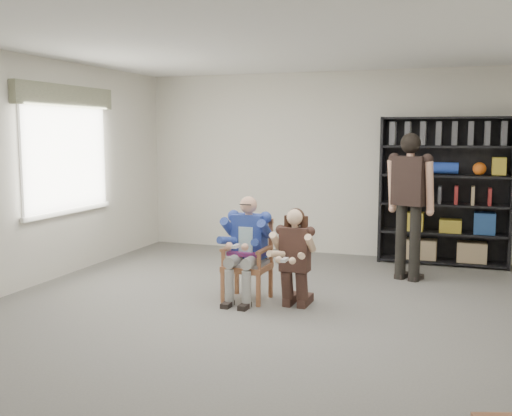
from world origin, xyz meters
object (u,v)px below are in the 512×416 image
at_px(standing_man, 409,208).
at_px(bookshelf, 445,191).
at_px(armchair, 247,260).
at_px(seated_man, 247,248).
at_px(kneeling_woman, 294,258).

bearing_deg(standing_man, bookshelf, 91.89).
bearing_deg(armchair, bookshelf, 54.96).
relative_size(seated_man, bookshelf, 0.56).
bearing_deg(bookshelf, armchair, -126.60).
height_order(seated_man, bookshelf, bookshelf).
bearing_deg(seated_man, armchair, 0.00).
xyz_separation_m(seated_man, kneeling_woman, (0.58, -0.12, -0.05)).
relative_size(armchair, seated_man, 0.77).
height_order(bookshelf, standing_man, bookshelf).
xyz_separation_m(kneeling_woman, standing_man, (1.03, 1.67, 0.39)).
relative_size(armchair, kneeling_woman, 0.84).
bearing_deg(armchair, seated_man, 0.00).
bearing_deg(kneeling_woman, seated_man, 169.87).
bearing_deg(kneeling_woman, standing_man, 59.78).
relative_size(kneeling_woman, bookshelf, 0.52).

